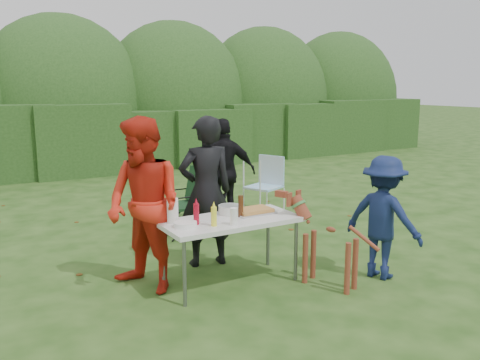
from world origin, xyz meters
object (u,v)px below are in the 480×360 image
dog (330,243)px  child (383,217)px  lawn_chair (264,185)px  camping_chair (183,202)px  beer_bottle (241,206)px  person_red_jacket (144,205)px  person_cook (206,192)px  paper_towel_roll (173,211)px  mustard_bottle (214,217)px  person_black_puffy (224,172)px  ketchup_bottle (196,214)px  folding_table (230,224)px

dog → child: bearing=-118.7°
child → lawn_chair: size_ratio=1.44×
camping_chair → beer_bottle: (-0.18, -1.96, 0.37)m
camping_chair → person_red_jacket: bearing=54.6°
person_cook → paper_towel_roll: 0.83m
child → mustard_bottle: (-1.87, 0.53, 0.14)m
person_black_puffy → paper_towel_roll: size_ratio=6.38×
person_black_puffy → paper_towel_roll: bearing=72.7°
child → ketchup_bottle: bearing=52.5°
lawn_chair → ketchup_bottle: (-2.46, -2.47, 0.37)m
folding_table → person_cook: 0.73m
person_cook → person_black_puffy: 1.81m
beer_bottle → child: bearing=-26.0°
person_cook → paper_towel_roll: bearing=47.4°
paper_towel_roll → person_black_puffy: bearing=49.2°
person_black_puffy → mustard_bottle: bearing=82.4°
person_red_jacket → person_black_puffy: 2.69m
dog → camping_chair: size_ratio=1.04×
folding_table → paper_towel_roll: bearing=163.5°
folding_table → lawn_chair: lawn_chair is taller
person_black_puffy → lawn_chair: (0.94, 0.31, -0.35)m
person_cook → person_red_jacket: (-0.91, -0.37, 0.02)m
person_black_puffy → dog: bearing=109.1°
person_black_puffy → ketchup_bottle: 2.64m
child → ketchup_bottle: (-2.00, 0.68, 0.15)m
person_red_jacket → person_black_puffy: (1.96, 1.83, -0.10)m
child → beer_bottle: (-1.45, 0.71, 0.16)m
child → person_red_jacket: bearing=48.8°
person_red_jacket → child: bearing=44.5°
ketchup_bottle → dog: bearing=-24.6°
beer_bottle → person_red_jacket: bearing=162.8°
child → lawn_chair: child is taller
lawn_chair → beer_bottle: (-1.91, -2.45, 0.38)m
folding_table → dog: bearing=-34.0°
folding_table → mustard_bottle: (-0.28, -0.16, 0.15)m
person_black_puffy → camping_chair: person_black_puffy is taller
camping_chair → beer_bottle: size_ratio=4.11×
dog → camping_chair: camping_chair is taller
folding_table → person_red_jacket: size_ratio=0.81×
folding_table → lawn_chair: 3.21m
person_black_puffy → ketchup_bottle: bearing=78.4°
person_red_jacket → mustard_bottle: 0.75m
camping_chair → mustard_bottle: (-0.60, -2.13, 0.35)m
person_red_jacket → mustard_bottle: person_red_jacket is taller
person_cook → dog: bearing=132.2°
camping_chair → mustard_bottle: bearing=74.1°
camping_chair → ketchup_bottle: size_ratio=4.48×
person_cook → child: person_cook is taller
ketchup_bottle → beer_bottle: 0.55m
child → lawn_chair: bearing=-26.9°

